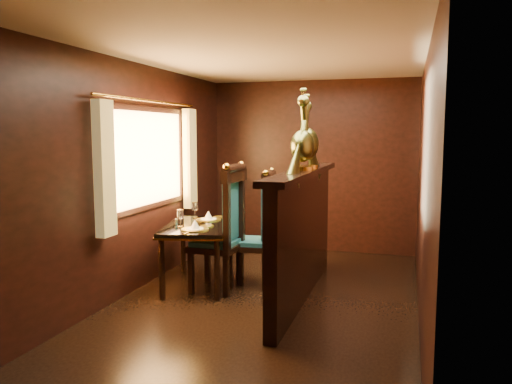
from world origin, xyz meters
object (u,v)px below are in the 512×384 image
(chair_left, at_px, (227,225))
(peacock_left, at_px, (302,132))
(peacock_right, at_px, (307,129))
(dining_table, at_px, (198,230))
(chair_right, at_px, (262,225))

(chair_left, height_order, peacock_left, peacock_left)
(peacock_left, height_order, peacock_right, peacock_right)
(dining_table, distance_m, chair_left, 0.43)
(dining_table, xyz_separation_m, chair_left, (0.40, -0.12, 0.11))
(dining_table, height_order, chair_right, chair_right)
(chair_right, height_order, peacock_left, peacock_left)
(dining_table, xyz_separation_m, chair_right, (0.70, 0.20, 0.06))
(dining_table, relative_size, peacock_right, 1.59)
(chair_left, xyz_separation_m, peacock_left, (0.84, -0.05, 1.01))
(chair_left, relative_size, chair_right, 1.07)
(peacock_right, bearing_deg, dining_table, -177.18)
(chair_left, relative_size, peacock_left, 1.83)
(dining_table, bearing_deg, peacock_left, -20.84)
(chair_right, bearing_deg, peacock_left, -39.65)
(chair_right, xyz_separation_m, peacock_right, (0.54, -0.14, 1.08))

